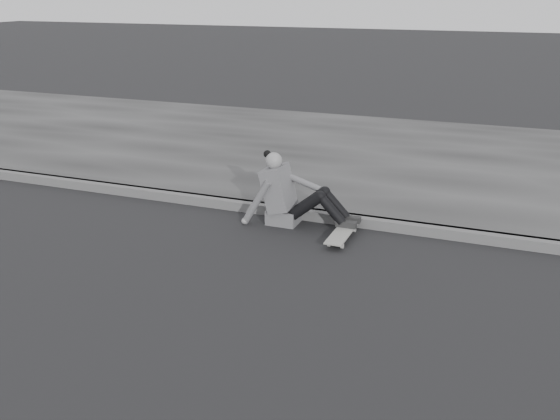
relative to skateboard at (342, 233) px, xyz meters
The scene contains 5 objects.
ground 2.12m from the skateboard, 81.66° to the right, with size 80.00×80.00×0.00m, color black.
curb 0.57m from the skateboard, 57.37° to the left, with size 24.00×0.16×0.12m, color #535353.
sidewalk 3.51m from the skateboard, 84.98° to the left, with size 24.00×6.00×0.12m, color #333333.
skateboard is the anchor object (origin of this frame).
seated_woman 0.83m from the skateboard, 161.47° to the left, with size 1.38×0.46×0.88m.
Camera 1 is at (1.41, -4.23, 2.68)m, focal length 40.00 mm.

